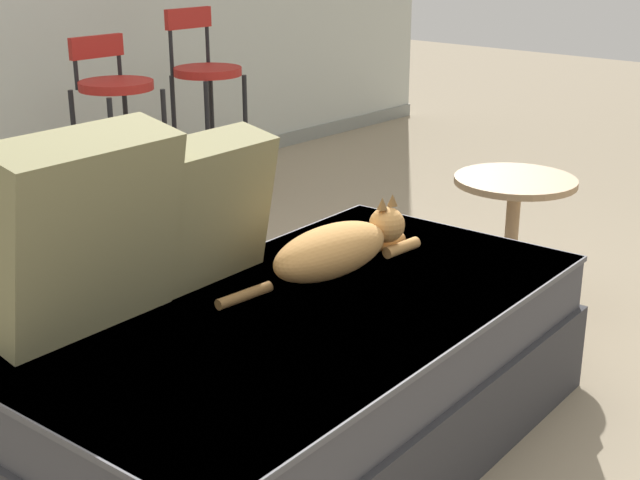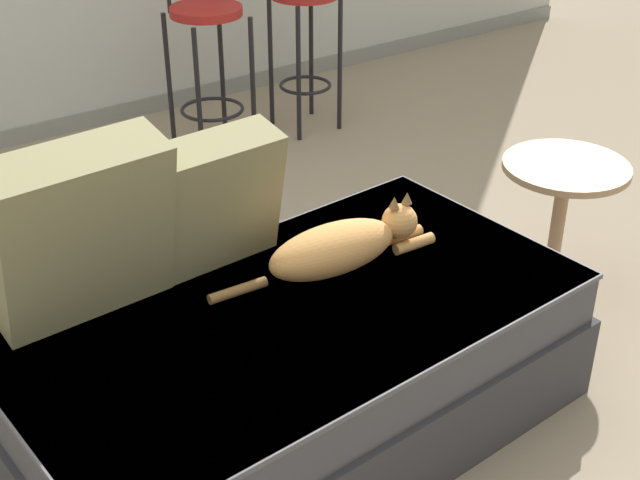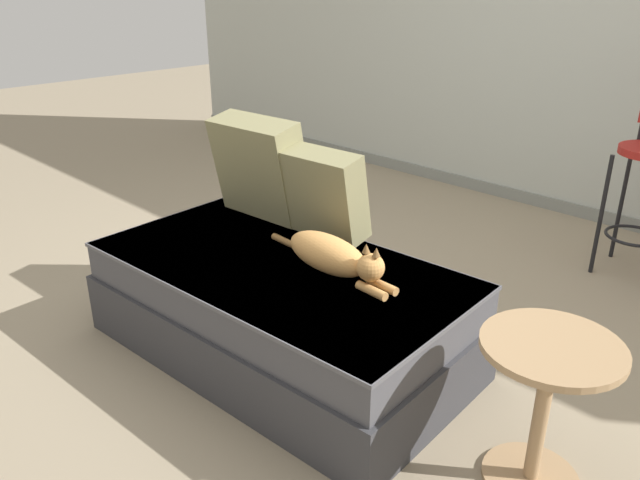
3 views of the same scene
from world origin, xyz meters
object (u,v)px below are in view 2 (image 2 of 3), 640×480
Objects in this scene: throw_pillow_corner at (79,232)px; couch at (298,370)px; bar_stool_by_doorway at (303,15)px; side_table at (559,212)px; throw_pillow_middle at (213,201)px; bar_stool_near_window at (206,40)px; cat at (341,246)px.

couch is at bearing -33.75° from throw_pillow_corner.
bar_stool_by_doorway is 1.87× the size of side_table.
couch is 3.15× the size of side_table.
couch is 0.55m from throw_pillow_middle.
bar_stool_near_window is 0.56m from bar_stool_by_doorway.
bar_stool_by_doorway is (1.43, 1.61, -0.06)m from throw_pillow_middle.
couch is at bearing -125.04° from bar_stool_by_doorway.
bar_stool_near_window is at bearing 51.76° from throw_pillow_corner.
throw_pillow_corner is 0.93× the size of side_table.
cat is at bearing 178.31° from side_table.
throw_pillow_corner is 1.20× the size of throw_pillow_middle.
bar_stool_by_doorway is 1.91m from side_table.
couch is at bearing -156.89° from cat.
side_table is at bearing 3.31° from couch.
couch is at bearing -79.82° from throw_pillow_middle.
bar_stool_near_window reaches higher than throw_pillow_middle.
bar_stool_near_window reaches higher than side_table.
bar_stool_by_doorway reaches higher than bar_stool_near_window.
throw_pillow_middle is at bearing -118.51° from bar_stool_near_window.
bar_stool_by_doorway is (1.14, 1.86, 0.07)m from cat.
throw_pillow_middle is 0.45× the size of bar_stool_near_window.
couch is 2.14m from bar_stool_near_window.
bar_stool_by_doorway is at bearing 84.14° from side_table.
cat is 1.37× the size of side_table.
cat is (0.70, -0.22, -0.18)m from throw_pillow_corner.
bar_stool_by_doorway is at bearing 0.17° from bar_stool_near_window.
throw_pillow_corner is at bearing 146.25° from couch.
bar_stool_near_window is at bearing -179.83° from bar_stool_by_doorway.
throw_pillow_middle is at bearing -131.58° from bar_stool_by_doorway.
side_table is at bearing -95.86° from bar_stool_by_doorway.
throw_pillow_middle is 0.41× the size of bar_stool_by_doorway.
cat is 0.80× the size of bar_stool_near_window.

